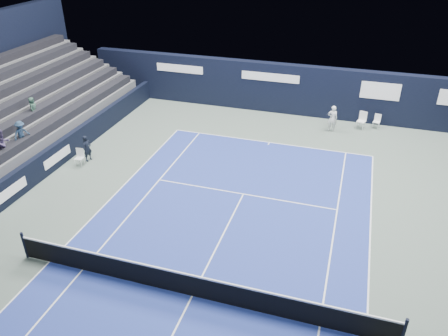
{
  "coord_description": "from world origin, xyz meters",
  "views": [
    {
      "loc": [
        4.07,
        -9.52,
        10.66
      ],
      "look_at": [
        -0.86,
        6.22,
        1.3
      ],
      "focal_mm": 35.0,
      "sensor_mm": 36.0,
      "label": 1
    }
  ],
  "objects_px": {
    "tennis_net": "(192,285)",
    "folding_chair_back_a": "(363,117)",
    "folding_chair_back_b": "(377,120)",
    "line_judge_chair": "(80,156)",
    "tennis_player": "(332,118)"
  },
  "relations": [
    {
      "from": "folding_chair_back_b",
      "to": "line_judge_chair",
      "type": "xyz_separation_m",
      "value": [
        -14.08,
        -9.13,
        0.02
      ]
    },
    {
      "from": "tennis_net",
      "to": "folding_chair_back_a",
      "type": "bearing_deg",
      "value": 72.86
    },
    {
      "from": "folding_chair_back_b",
      "to": "line_judge_chair",
      "type": "bearing_deg",
      "value": -134.09
    },
    {
      "from": "line_judge_chair",
      "to": "tennis_player",
      "type": "bearing_deg",
      "value": 28.05
    },
    {
      "from": "folding_chair_back_a",
      "to": "folding_chair_back_b",
      "type": "relative_size",
      "value": 1.22
    },
    {
      "from": "folding_chair_back_a",
      "to": "tennis_player",
      "type": "relative_size",
      "value": 0.66
    },
    {
      "from": "line_judge_chair",
      "to": "tennis_player",
      "type": "distance_m",
      "value": 14.01
    },
    {
      "from": "folding_chair_back_a",
      "to": "tennis_player",
      "type": "xyz_separation_m",
      "value": [
        -1.66,
        -0.93,
        0.09
      ]
    },
    {
      "from": "folding_chair_back_b",
      "to": "line_judge_chair",
      "type": "distance_m",
      "value": 16.78
    },
    {
      "from": "tennis_net",
      "to": "tennis_player",
      "type": "bearing_deg",
      "value": 77.96
    },
    {
      "from": "tennis_player",
      "to": "tennis_net",
      "type": "bearing_deg",
      "value": -102.04
    },
    {
      "from": "folding_chair_back_b",
      "to": "tennis_net",
      "type": "relative_size",
      "value": 0.07
    },
    {
      "from": "tennis_net",
      "to": "tennis_player",
      "type": "xyz_separation_m",
      "value": [
        3.09,
        14.47,
        0.27
      ]
    },
    {
      "from": "tennis_player",
      "to": "folding_chair_back_b",
      "type": "bearing_deg",
      "value": 26.55
    },
    {
      "from": "folding_chair_back_b",
      "to": "tennis_player",
      "type": "bearing_deg",
      "value": -140.51
    }
  ]
}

